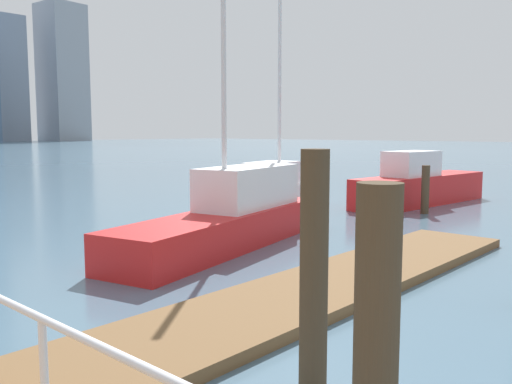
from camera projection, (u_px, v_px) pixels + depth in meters
name	position (u px, v px, depth m)	size (l,w,h in m)	color
floating_dock	(320.00, 289.00, 9.31)	(12.14, 2.00, 0.18)	brown
dock_piling_0	(314.00, 274.00, 5.64)	(0.30, 0.30, 2.60)	#473826
dock_piling_1	(307.00, 194.00, 15.28)	(0.30, 0.30, 2.06)	brown
dock_piling_2	(425.00, 190.00, 18.36)	(0.27, 0.27, 1.64)	#473826
dock_piling_3	(376.00, 340.00, 4.11)	(0.35, 0.35, 2.40)	#473826
moored_boat_0	(232.00, 216.00, 13.29)	(7.46, 3.20, 6.52)	red
moored_boat_3	(419.00, 185.00, 20.70)	(7.23, 2.21, 2.05)	red
moored_boat_4	(278.00, 190.00, 19.38)	(5.28, 2.59, 7.77)	white
skyline_tower_6	(6.00, 79.00, 154.35)	(8.22, 11.16, 35.07)	gray
skyline_tower_7	(63.00, 73.00, 163.81)	(11.24, 11.54, 40.53)	#8C939E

